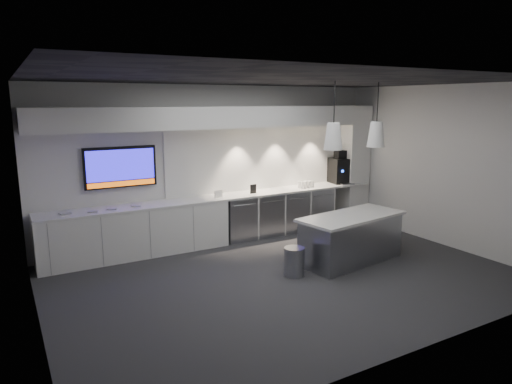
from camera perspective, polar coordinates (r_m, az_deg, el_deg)
floor at (r=7.26m, az=3.91°, el=-10.52°), size 7.00×7.00×0.00m
ceiling at (r=6.75m, az=4.26°, el=13.86°), size 7.00×7.00×0.00m
wall_back at (r=9.01m, az=-4.78°, el=3.63°), size 7.00×0.00×7.00m
wall_front at (r=5.01m, az=20.14°, el=-3.19°), size 7.00×0.00×7.00m
wall_left at (r=5.74m, az=-26.48°, el=-1.92°), size 0.00×7.00×7.00m
wall_right at (r=9.24m, az=22.48°, el=3.00°), size 0.00×7.00×7.00m
back_counter at (r=8.82m, az=-3.83°, el=-0.60°), size 6.80×0.65×0.04m
left_base_cabinets at (r=8.34m, az=-14.70°, el=-4.83°), size 3.30×0.63×0.86m
fridge_unit_a at (r=9.04m, az=-2.36°, el=-3.27°), size 0.60×0.61×0.85m
fridge_unit_b at (r=9.33m, az=1.08°, el=-2.79°), size 0.60×0.61×0.85m
fridge_unit_c at (r=9.66m, az=4.30°, el=-2.33°), size 0.60×0.61×0.85m
fridge_unit_d at (r=10.02m, az=7.29°, el=-1.90°), size 0.60×0.61×0.85m
backsplash at (r=9.55m, az=1.82°, el=4.40°), size 4.60×0.03×1.30m
soffit at (r=8.66m, az=-4.03°, el=9.31°), size 6.90×0.60×0.40m
column at (r=10.54m, az=11.96°, el=3.44°), size 0.55×0.55×2.60m
wall_tv at (r=8.34m, az=-16.57°, el=3.00°), size 1.25×0.07×0.72m
island at (r=7.95m, az=11.79°, el=-5.65°), size 2.02×1.10×0.81m
bin at (r=7.24m, az=4.79°, el=-8.66°), size 0.43×0.43×0.45m
coffee_machine at (r=10.33m, az=10.47°, el=2.78°), size 0.47×0.63×0.73m
sign_black at (r=9.02m, az=-0.36°, el=0.39°), size 0.14×0.04×0.18m
sign_white at (r=8.66m, az=-4.71°, el=-0.24°), size 0.18×0.06×0.14m
cup_cluster at (r=9.69m, az=6.29°, el=0.96°), size 0.34×0.16×0.14m
tray_a at (r=8.00m, az=-22.78°, el=-2.48°), size 0.18×0.18×0.02m
tray_b at (r=7.99m, az=-19.70°, el=-2.27°), size 0.20×0.20×0.02m
tray_c at (r=8.08m, az=-17.53°, el=-1.98°), size 0.20×0.20×0.02m
tray_d at (r=8.20m, az=-14.80°, el=-1.65°), size 0.18×0.18×0.02m
pendant_left at (r=7.34m, az=9.64°, el=6.90°), size 0.30×0.30×1.13m
pendant_right at (r=7.95m, az=14.79°, el=7.01°), size 0.30×0.30×1.13m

